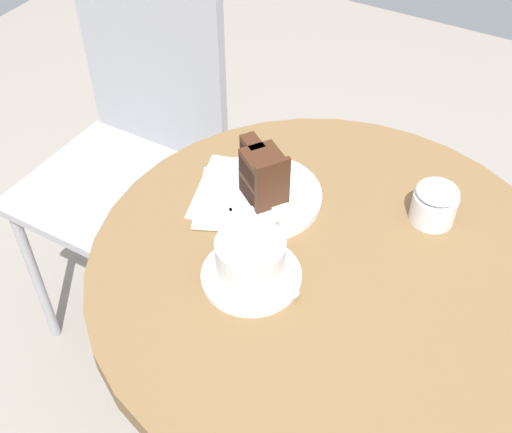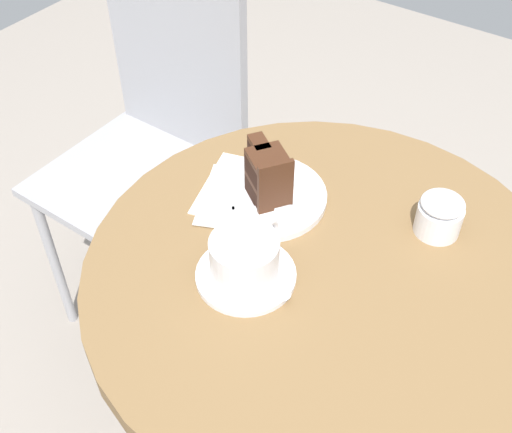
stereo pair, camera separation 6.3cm
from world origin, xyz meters
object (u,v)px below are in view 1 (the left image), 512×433
Objects in this scene: cake_plate at (260,196)px; fork at (242,210)px; saucer at (251,276)px; cake_slice at (262,174)px; coffee_cup at (251,259)px; sugar_pot at (435,203)px; teaspoon at (286,278)px; cafe_chair at (135,129)px; napkin at (245,195)px.

cake_plate is 0.05m from fork.
cake_slice is (0.15, 0.07, 0.05)m from saucer.
coffee_cup reaches higher than sugar_pot.
teaspoon is at bearing 107.71° from fork.
cake_plate is (0.15, 0.07, -0.04)m from coffee_cup.
cafe_chair reaches higher than sugar_pot.
sugar_pot is at bearing 171.39° from fork.
cafe_chair is at bearing 64.29° from cake_plate.
cake_plate is 0.27m from sugar_pot.
cake_slice is 0.26m from sugar_pot.
napkin is at bearing 33.16° from coffee_cup.
fork is at bearing 170.04° from cake_slice.
cake_plate is at bearing -132.18° from fork.
cafe_chair is (0.34, 0.55, -0.17)m from teaspoon.
teaspoon is at bearing 148.92° from sugar_pot.
cake_slice is at bearing -76.21° from napkin.
teaspoon is 0.67m from cafe_chair.
coffee_cup is (-0.00, -0.00, 0.04)m from saucer.
cafe_chair is (0.22, 0.41, -0.16)m from napkin.
teaspoon is 0.15m from fork.
sugar_pot is at bearing -70.48° from napkin.
cake_plate is 2.87× the size of sugar_pot.
cake_slice is 0.10× the size of cafe_chair.
cake_slice is 0.06m from napkin.
saucer is 1.78× the size of teaspoon.
cake_plate is at bearing 25.13° from coffee_cup.
cake_slice is 1.48× the size of sugar_pot.
coffee_cup is at bearing -146.84° from napkin.
cake_plate is 0.20× the size of cafe_chair.
napkin is at bearing -27.52° from cafe_chair.
coffee_cup is 0.13× the size of cafe_chair.
cafe_chair reaches higher than cake_slice.
cafe_chair is at bearing 54.50° from saucer.
cake_plate is at bearing 25.03° from saucer.
napkin is at bearing 109.52° from sugar_pot.
cake_plate is 1.94× the size of cake_slice.
coffee_cup is at bearing -150.86° from saucer.
fork is 0.56× the size of napkin.
cafe_chair is at bearing 54.34° from coffee_cup.
cake_plate reaches higher than napkin.
sugar_pot is (0.10, -0.27, 0.03)m from napkin.
coffee_cup is at bearing 89.13° from fork.
cafe_chair is (0.36, 0.50, -0.16)m from saucer.
teaspoon is at bearing -66.87° from coffee_cup.
fork is at bearing 175.02° from cake_plate.
cake_slice reaches higher than sugar_pot.
napkin is (-0.01, 0.02, -0.00)m from cake_plate.
cafe_chair is at bearing -68.29° from fork.
napkin is at bearing 108.22° from cake_plate.
napkin is at bearing 33.25° from saucer.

